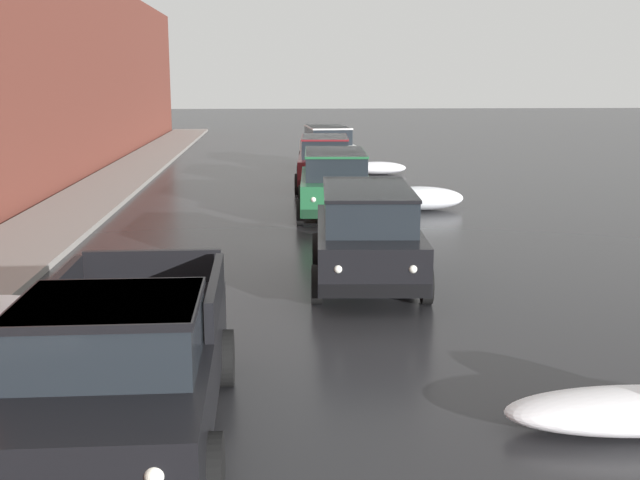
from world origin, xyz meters
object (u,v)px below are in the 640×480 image
suv_black_parked_kerbside_close (367,231)px  suv_white_queued_behind_truck (328,146)px  pickup_truck_black_approaching_near_lane (123,366)px  suv_green_parked_kerbside_mid (335,181)px  suv_maroon_parked_far_down_block (325,160)px

suv_black_parked_kerbside_close → suv_white_queued_behind_truck: 18.98m
pickup_truck_black_approaching_near_lane → suv_green_parked_kerbside_mid: bearing=76.6°
suv_black_parked_kerbside_close → suv_maroon_parked_far_down_block: (0.10, 13.17, -0.00)m
suv_green_parked_kerbside_mid → suv_white_queued_behind_truck: bearing=86.9°
pickup_truck_black_approaching_near_lane → suv_white_queued_behind_truck: size_ratio=1.10×
suv_black_parked_kerbside_close → suv_maroon_parked_far_down_block: same height
suv_black_parked_kerbside_close → suv_white_queued_behind_truck: size_ratio=1.04×
suv_black_parked_kerbside_close → suv_white_queued_behind_truck: bearing=88.1°
suv_white_queued_behind_truck → suv_green_parked_kerbside_mid: bearing=-93.1°
suv_white_queued_behind_truck → pickup_truck_black_approaching_near_lane: bearing=-98.8°
pickup_truck_black_approaching_near_lane → suv_maroon_parked_far_down_block: (3.46, 19.80, 0.11)m
suv_black_parked_kerbside_close → suv_green_parked_kerbside_mid: bearing=89.9°
pickup_truck_black_approaching_near_lane → suv_white_queued_behind_truck: (3.99, 25.60, 0.11)m
suv_black_parked_kerbside_close → suv_white_queued_behind_truck: same height
suv_green_parked_kerbside_mid → suv_white_queued_behind_truck: size_ratio=1.06×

